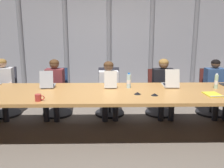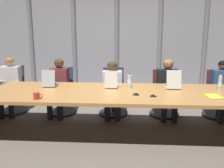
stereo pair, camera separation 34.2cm
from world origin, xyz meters
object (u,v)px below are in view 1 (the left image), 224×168
object	(u,v)px
coffee_mug_near	(38,98)
conference_mic_middle	(155,94)
office_chair_right_end	(211,97)
water_bottle_secondary	(216,82)
office_chair_left_mid	(57,98)
laptop_right_mid	(170,83)
spiral_notepad	(213,94)
laptop_center	(110,84)
person_center	(109,86)
person_left_mid	(54,85)
laptop_left_mid	(48,84)
office_chair_right_mid	(160,97)
water_bottle_primary	(129,81)
person_left_end	(3,85)
person_right_end	(216,85)
person_right_mid	(164,84)
conference_mic_left_side	(138,93)
office_chair_center	(110,97)
office_chair_left_end	(5,97)

from	to	relation	value
coffee_mug_near	conference_mic_middle	distance (m)	1.72
office_chair_right_end	water_bottle_secondary	world-z (taller)	water_bottle_secondary
office_chair_left_mid	conference_mic_middle	world-z (taller)	office_chair_left_mid
laptop_right_mid	spiral_notepad	xyz separation A→B (m)	(0.52, -0.59, -0.05)
laptop_center	office_chair_right_end	world-z (taller)	laptop_center
person_center	person_left_mid	bearing A→B (deg)	-94.24
laptop_left_mid	conference_mic_middle	bearing A→B (deg)	-113.08
office_chair_right_mid	water_bottle_primary	distance (m)	1.22
office_chair_right_mid	water_bottle_secondary	bearing A→B (deg)	36.95
person_center	coffee_mug_near	xyz separation A→B (m)	(-1.01, -1.42, 0.17)
person_left_mid	conference_mic_middle	distance (m)	2.13
person_left_mid	person_center	size ratio (longest dim) A/B	1.04
conference_mic_middle	office_chair_right_mid	bearing A→B (deg)	74.67
person_left_end	person_right_end	world-z (taller)	person_left_end
office_chair_right_end	spiral_notepad	size ratio (longest dim) A/B	2.84
laptop_center	coffee_mug_near	size ratio (longest dim) A/B	2.78
laptop_right_mid	conference_mic_middle	world-z (taller)	laptop_right_mid
laptop_center	person_right_mid	xyz separation A→B (m)	(1.07, 0.59, -0.15)
laptop_left_mid	laptop_right_mid	world-z (taller)	laptop_right_mid
person_right_end	conference_mic_left_side	world-z (taller)	person_right_end
person_center	coffee_mug_near	size ratio (longest dim) A/B	8.13
laptop_right_mid	person_left_end	world-z (taller)	person_left_end
office_chair_center	office_chair_right_end	world-z (taller)	office_chair_center
coffee_mug_near	conference_mic_left_side	size ratio (longest dim) A/B	1.24
person_left_end	water_bottle_secondary	distance (m)	3.99
laptop_right_mid	person_center	bearing A→B (deg)	63.86
office_chair_left_end	office_chair_left_mid	xyz separation A→B (m)	(1.07, -0.00, -0.01)
laptop_center	person_right_mid	world-z (taller)	person_right_mid
office_chair_left_mid	person_left_mid	distance (m)	0.34
person_center	water_bottle_secondary	xyz separation A→B (m)	(1.82, -0.73, 0.24)
water_bottle_secondary	person_right_mid	bearing A→B (deg)	134.72
laptop_left_mid	person_left_end	xyz separation A→B (m)	(-1.03, 0.57, -0.16)
office_chair_left_end	person_left_end	world-z (taller)	person_left_end
laptop_left_mid	water_bottle_primary	xyz separation A→B (m)	(1.41, -0.10, 0.06)
person_left_mid	conference_mic_left_side	xyz separation A→B (m)	(1.52, -1.08, 0.12)
laptop_right_mid	water_bottle_secondary	size ratio (longest dim) A/B	1.62
office_chair_left_mid	person_right_end	bearing A→B (deg)	82.59
person_right_end	conference_mic_middle	bearing A→B (deg)	-52.99
office_chair_right_mid	conference_mic_middle	size ratio (longest dim) A/B	8.30
laptop_center	conference_mic_left_side	size ratio (longest dim) A/B	3.44
office_chair_center	person_left_mid	distance (m)	1.15
office_chair_left_end	office_chair_left_mid	distance (m)	1.07
laptop_left_mid	laptop_center	distance (m)	1.10
office_chair_left_end	person_center	bearing A→B (deg)	79.73
laptop_right_mid	office_chair_left_mid	bearing A→B (deg)	72.78
person_right_mid	coffee_mug_near	size ratio (longest dim) A/B	8.48
office_chair_center	person_left_end	xyz separation A→B (m)	(-2.11, -0.16, 0.30)
office_chair_left_mid	person_center	xyz separation A→B (m)	(1.07, -0.16, 0.28)
office_chair_left_end	office_chair_right_end	bearing A→B (deg)	84.01
water_bottle_secondary	office_chair_right_mid	bearing A→B (deg)	130.86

